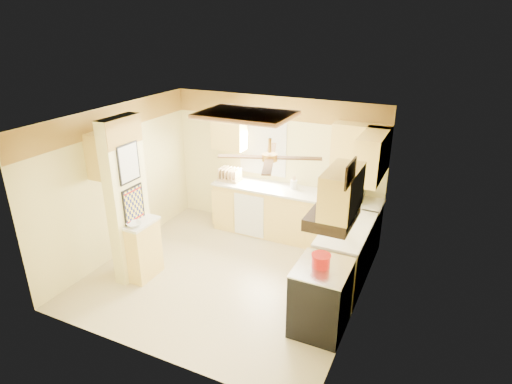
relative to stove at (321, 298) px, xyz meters
The scene contains 34 objects.
floor 1.82m from the stove, 161.77° to the left, with size 4.00×4.00×0.00m, color tan.
ceiling 2.69m from the stove, 161.77° to the left, with size 4.00×4.00×0.00m, color white.
wall_back 3.07m from the stove, 124.28° to the left, with size 4.00×4.00×0.00m, color #F0E392.
wall_front 2.29m from the stove, 141.04° to the right, with size 4.00×4.00×0.00m, color #F0E392.
wall_left 3.79m from the stove, behind, with size 3.80×3.80×0.00m, color #F0E392.
wall_right 1.02m from the stove, 59.02° to the left, with size 3.80×3.80×0.00m, color #F0E392.
wallpaper_border 3.48m from the stove, 124.50° to the left, with size 4.00×0.02×0.40m, color gold.
partition_column 3.12m from the stove, behind, with size 0.20×0.70×2.50m, color #F0E392.
partition_ledge 2.80m from the stove, behind, with size 0.25×0.55×0.90m, color #FED86A.
ledge_top 2.84m from the stove, behind, with size 0.28×0.58×0.04m, color white.
lower_cabinets_back 2.45m from the stove, 118.55° to the left, with size 3.00×0.60×0.90m, color #FED86A.
lower_cabinets_right 1.15m from the stove, 88.49° to the left, with size 0.60×1.40×0.90m, color #FED86A.
countertop_back 2.48m from the stove, 118.66° to the left, with size 3.04×0.64×0.04m, color white.
countertop_right 1.24m from the stove, 88.99° to the left, with size 0.64×1.44×0.04m, color white.
dishwasher_panel 2.66m from the stove, 136.25° to the left, with size 0.58×0.02×0.80m, color white.
window 3.29m from the stove, 128.23° to the left, with size 0.92×0.02×1.02m.
upper_cab_back_left 3.67m from the stove, 137.92° to the left, with size 0.60×0.35×0.70m, color #FED86A.
upper_cab_back_right 2.67m from the stove, 93.01° to the left, with size 0.90×0.35×0.70m, color #FED86A.
upper_cab_right 2.28m from the stove, 85.07° to the left, with size 0.35×1.00×0.70m, color #FED86A.
upper_cab_left_wall 3.77m from the stove, behind, with size 0.35×0.75×0.70m, color #FED86A.
upper_cab_over_stove 1.50m from the stove, ahead, with size 0.35×0.76×0.52m, color #FED86A.
stove is the anchor object (origin of this frame).
range_hood 1.16m from the stove, ahead, with size 0.50×0.76×0.14m, color black.
poster_menu 3.22m from the stove, behind, with size 0.02×0.42×0.57m.
poster_nashville 3.00m from the stove, behind, with size 0.02×0.42×0.57m.
ceiling_light_panel 2.75m from the stove, 146.22° to the left, with size 1.35×0.95×0.06m.
ceiling_fan 1.95m from the stove, 167.38° to the right, with size 1.15×1.15×0.26m.
vent_grate 1.90m from the stove, 48.45° to the right, with size 0.02×0.40×0.25m, color black.
microwave 2.28m from the stove, 97.01° to the left, with size 0.57×0.39×0.32m, color white.
bowl 2.86m from the stove, behind, with size 0.21×0.21×0.05m, color white.
dutch_oven 0.54m from the stove, behind, with size 0.24×0.24×0.16m.
kettle 1.06m from the stove, 91.69° to the left, with size 0.15×0.15×0.22m.
dish_rack 3.28m from the stove, 139.18° to the left, with size 0.41×0.31×0.23m.
utensil_crock 2.60m from the stove, 118.66° to the left, with size 0.12×0.12×0.24m.
Camera 1 is at (2.84, -4.99, 3.77)m, focal length 30.00 mm.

